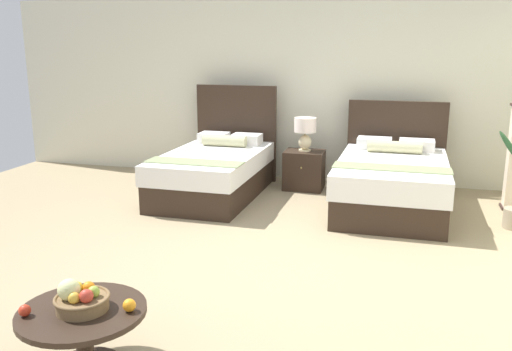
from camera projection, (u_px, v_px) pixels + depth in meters
name	position (u px, v px, depth m)	size (l,w,h in m)	color
ground_plane	(258.00, 263.00, 4.97)	(9.57, 10.23, 0.02)	#988664
wall_back	(317.00, 90.00, 7.77)	(9.57, 0.12, 2.61)	beige
bed_near_window	(215.00, 170.00, 7.10)	(1.20, 2.05, 1.37)	#2E2117
bed_near_corner	(392.00, 181.00, 6.52)	(1.31, 2.05, 1.21)	#2E2117
nightstand	(304.00, 170.00, 7.42)	(0.53, 0.45, 0.53)	#2E2117
table_lamp	(305.00, 130.00, 7.31)	(0.30, 0.30, 0.45)	beige
coffee_table	(83.00, 325.00, 3.26)	(0.77, 0.77, 0.40)	#2E2117
fruit_bowl	(80.00, 299.00, 3.22)	(0.33, 0.33, 0.20)	brown
loose_apple	(25.00, 311.00, 3.15)	(0.07, 0.07, 0.07)	red
loose_orange	(129.00, 305.00, 3.21)	(0.08, 0.08, 0.08)	orange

